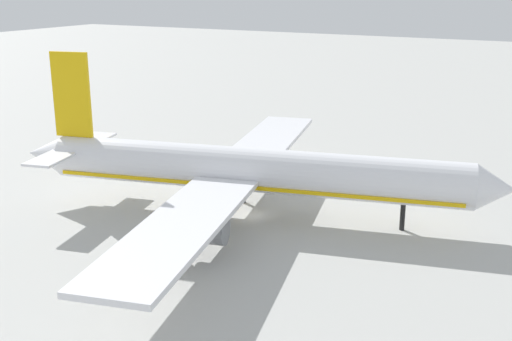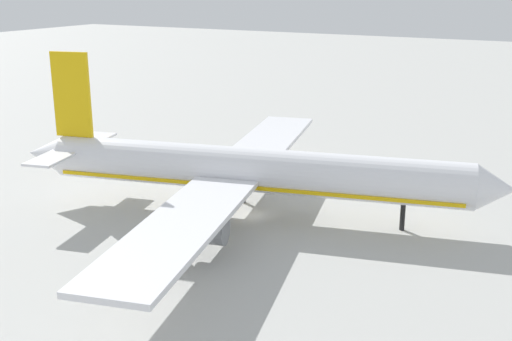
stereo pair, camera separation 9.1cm
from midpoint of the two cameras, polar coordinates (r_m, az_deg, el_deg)
The scene contains 4 objects.
ground_plane at distance 92.89m, azimuth -0.25°, elevation -4.05°, with size 600.00×600.00×0.00m, color #B2B2AD.
airliner at distance 91.04m, azimuth -1.04°, elevation -0.03°, with size 71.06×78.06×22.80m.
traffic_cone_0 at distance 117.88m, azimuth 19.26°, elevation -0.31°, with size 0.36×0.36×0.55m, color orange.
traffic_cone_3 at distance 130.01m, azimuth -11.52°, elevation 1.85°, with size 0.36×0.36×0.55m, color orange.
Camera 1 is at (41.16, -76.42, 33.07)m, focal length 44.74 mm.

